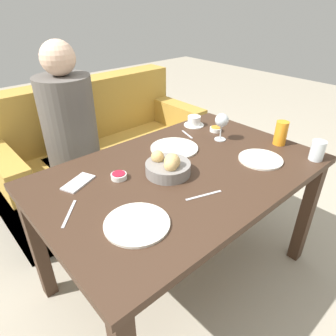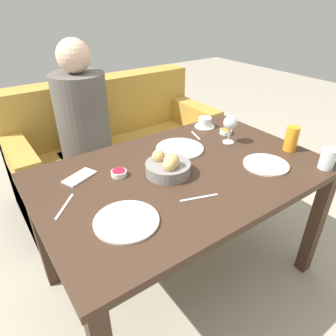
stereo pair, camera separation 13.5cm
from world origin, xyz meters
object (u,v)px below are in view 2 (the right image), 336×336
object	(u,v)px
bread_basket	(168,167)
wine_glass	(230,124)
fork_silver	(199,198)
plate_near_left	(126,221)
coffee_cup	(205,123)
plate_near_right	(266,165)
couch	(116,155)
seated_person	(87,148)
spoon_coffee	(196,135)
knife_silver	(65,206)
cell_phone	(79,177)
jam_bowl_berry	(119,173)
plate_far_center	(180,149)
jam_bowl_honey	(226,132)
juice_glass	(291,139)
water_tumbler	(328,159)

from	to	relation	value
bread_basket	wine_glass	world-z (taller)	wine_glass
wine_glass	fork_silver	size ratio (longest dim) A/B	0.98
plate_near_left	coffee_cup	distance (m)	0.98
fork_silver	plate_near_right	bearing A→B (deg)	2.23
plate_near_right	fork_silver	xyz separation A→B (m)	(-0.44, -0.02, -0.00)
couch	coffee_cup	world-z (taller)	couch
seated_person	spoon_coffee	size ratio (longest dim) A/B	10.14
knife_silver	cell_phone	distance (m)	0.21
plate_near_right	knife_silver	xyz separation A→B (m)	(-0.91, 0.24, -0.00)
plate_near_left	fork_silver	world-z (taller)	plate_near_left
spoon_coffee	wine_glass	bearing A→B (deg)	-62.99
wine_glass	jam_bowl_berry	bearing A→B (deg)	176.84
fork_silver	knife_silver	world-z (taller)	same
bread_basket	cell_phone	world-z (taller)	bread_basket
plate_near_left	plate_near_right	distance (m)	0.75
plate_near_left	seated_person	bearing A→B (deg)	76.75
plate_near_left	jam_bowl_berry	world-z (taller)	jam_bowl_berry
bread_basket	plate_far_center	size ratio (longest dim) A/B	0.82
couch	plate_near_left	distance (m)	1.36
seated_person	plate_far_center	xyz separation A→B (m)	(0.27, -0.68, 0.20)
plate_near_right	spoon_coffee	xyz separation A→B (m)	(-0.05, 0.47, -0.00)
coffee_cup	cell_phone	world-z (taller)	coffee_cup
fork_silver	jam_bowl_honey	bearing A→B (deg)	36.34
plate_near_right	juice_glass	bearing A→B (deg)	9.13
wine_glass	water_tumbler	bearing A→B (deg)	-69.71
seated_person	wine_glass	bearing A→B (deg)	-54.78
wine_glass	juice_glass	bearing A→B (deg)	-51.88
seated_person	knife_silver	xyz separation A→B (m)	(-0.40, -0.82, 0.19)
water_tumbler	bread_basket	bearing A→B (deg)	149.01
bread_basket	jam_bowl_honey	distance (m)	0.58
plate_near_left	plate_far_center	size ratio (longest dim) A/B	0.94
bread_basket	fork_silver	bearing A→B (deg)	-90.87
water_tumbler	spoon_coffee	world-z (taller)	water_tumbler
plate_near_left	jam_bowl_berry	xyz separation A→B (m)	(0.13, 0.31, 0.01)
water_tumbler	knife_silver	xyz separation A→B (m)	(-1.12, 0.42, -0.05)
seated_person	cell_phone	world-z (taller)	seated_person
plate_near_right	coffee_cup	bearing A→B (deg)	81.60
plate_near_right	fork_silver	bearing A→B (deg)	-177.77
spoon_coffee	cell_phone	bearing A→B (deg)	-175.76
seated_person	jam_bowl_berry	xyz separation A→B (m)	(-0.12, -0.74, 0.20)
juice_glass	wine_glass	xyz separation A→B (m)	(-0.20, 0.25, 0.05)
juice_glass	coffee_cup	xyz separation A→B (m)	(-0.16, 0.50, -0.04)
juice_glass	jam_bowl_honey	xyz separation A→B (m)	(-0.12, 0.35, -0.05)
seated_person	cell_phone	size ratio (longest dim) A/B	7.33
wine_glass	cell_phone	bearing A→B (deg)	171.54
juice_glass	jam_bowl_honey	bearing A→B (deg)	109.48
seated_person	fork_silver	bearing A→B (deg)	-86.36
juice_glass	spoon_coffee	size ratio (longest dim) A/B	1.09
knife_silver	wine_glass	bearing A→B (deg)	2.88
jam_bowl_berry	spoon_coffee	xyz separation A→B (m)	(0.57, 0.14, -0.01)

